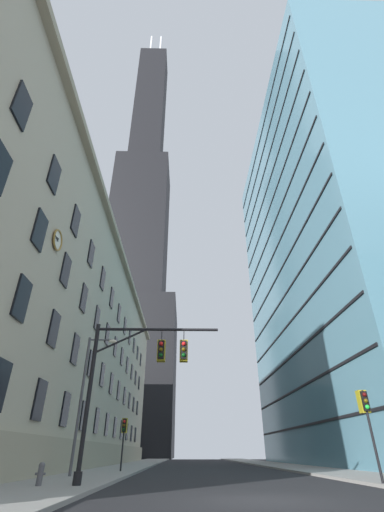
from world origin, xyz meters
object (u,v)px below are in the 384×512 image
traffic_light_near_right (365,407)px  street_lamppost (86,389)px  traffic_light_far_left (124,428)px  fire_hydrant (41,473)px  traffic_signal_mast (143,366)px

traffic_light_near_right → street_lamppost: (-15.27, 5.70, 1.64)m
traffic_light_far_left → fire_hydrant: bearing=-95.7°
traffic_signal_mast → traffic_light_near_right: traffic_signal_mast is taller
street_lamppost → traffic_light_far_left: bearing=75.1°
traffic_signal_mast → street_lamppost: size_ratio=0.85×
traffic_signal_mast → fire_hydrant: 5.91m
traffic_light_far_left → traffic_light_near_right: bearing=-41.7°
street_lamppost → fire_hydrant: size_ratio=9.62×
traffic_light_near_right → street_lamppost: size_ratio=0.48×
traffic_signal_mast → traffic_light_far_left: size_ratio=1.94×
traffic_light_near_right → street_lamppost: 16.38m
traffic_light_far_left → traffic_signal_mast: bearing=-78.4°
fire_hydrant → street_lamppost: bearing=93.3°
traffic_light_far_left → fire_hydrant: (-1.30, -13.12, -2.39)m
traffic_light_far_left → fire_hydrant: size_ratio=4.20×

